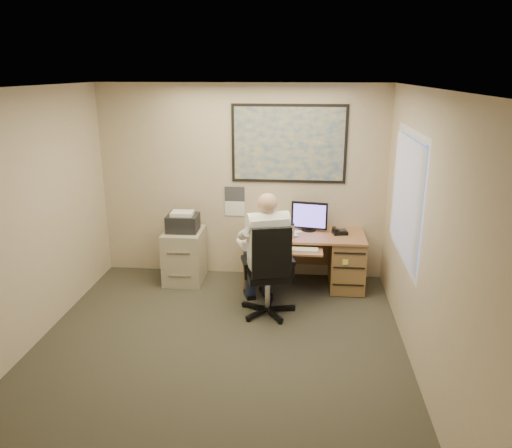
# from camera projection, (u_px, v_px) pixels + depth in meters

# --- Properties ---
(room_shell) EXTENTS (4.00, 4.50, 2.70)m
(room_shell) POSITION_uv_depth(u_px,v_px,m) (213.00, 232.00, 4.82)
(room_shell) COLOR #343128
(room_shell) RESTS_ON ground
(desk) EXTENTS (1.60, 0.97, 1.14)m
(desk) POSITION_uv_depth(u_px,v_px,m) (329.00, 255.00, 6.78)
(desk) COLOR #A56E46
(desk) RESTS_ON ground
(world_map) EXTENTS (1.56, 0.03, 1.06)m
(world_map) POSITION_uv_depth(u_px,v_px,m) (289.00, 144.00, 6.72)
(world_map) COLOR #1E4C93
(world_map) RESTS_ON room_shell
(wall_calendar) EXTENTS (0.28, 0.01, 0.42)m
(wall_calendar) POSITION_uv_depth(u_px,v_px,m) (235.00, 201.00, 7.04)
(wall_calendar) COLOR white
(wall_calendar) RESTS_ON room_shell
(window_blinds) EXTENTS (0.06, 1.40, 1.30)m
(window_blinds) POSITION_uv_depth(u_px,v_px,m) (407.00, 197.00, 5.35)
(window_blinds) COLOR beige
(window_blinds) RESTS_ON room_shell
(filing_cabinet) EXTENTS (0.53, 0.63, 1.01)m
(filing_cabinet) POSITION_uv_depth(u_px,v_px,m) (184.00, 251.00, 6.97)
(filing_cabinet) COLOR #ADA38C
(filing_cabinet) RESTS_ON ground
(office_chair) EXTENTS (0.85, 0.85, 1.17)m
(office_chair) POSITION_uv_depth(u_px,v_px,m) (266.00, 289.00, 5.99)
(office_chair) COLOR black
(office_chair) RESTS_ON ground
(person) EXTENTS (0.89, 1.06, 1.50)m
(person) POSITION_uv_depth(u_px,v_px,m) (268.00, 254.00, 5.95)
(person) COLOR white
(person) RESTS_ON office_chair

